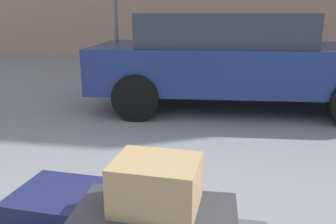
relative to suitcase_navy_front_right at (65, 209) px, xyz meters
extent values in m
cube|color=#191E47|center=(0.00, 0.00, 0.00)|extent=(0.52, 0.43, 0.20)
cube|color=#9E7F56|center=(0.53, -0.21, 0.30)|extent=(0.36, 0.30, 0.21)
cube|color=navy|center=(0.92, 3.94, 0.20)|extent=(4.43, 2.14, 0.64)
cube|color=#2D333D|center=(0.67, 3.92, 0.75)|extent=(2.53, 1.78, 0.46)
cylinder|color=black|center=(2.26, 4.90, -0.12)|extent=(0.66, 0.27, 0.64)
cylinder|color=black|center=(-0.57, 4.67, -0.12)|extent=(0.66, 0.27, 0.64)
cylinder|color=black|center=(-0.43, 2.98, -0.12)|extent=(0.66, 0.27, 0.64)
cylinder|color=#383838|center=(2.80, 7.03, -0.09)|extent=(0.23, 0.23, 0.71)
cylinder|color=slate|center=(-1.19, 4.54, 0.71)|extent=(0.07, 0.07, 2.30)
camera|label=1|loc=(0.80, -1.47, 0.97)|focal=37.14mm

